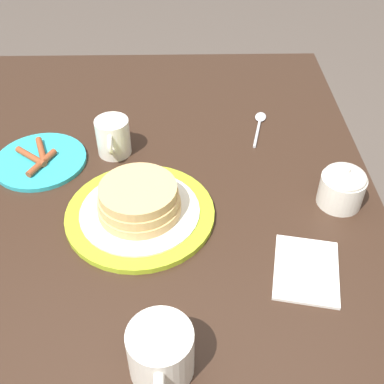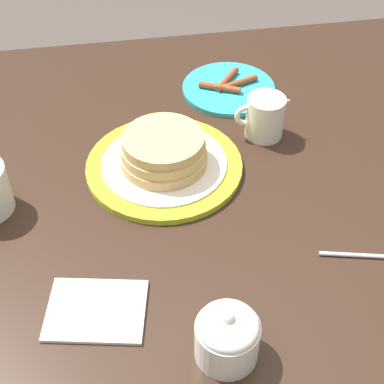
{
  "view_description": "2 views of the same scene",
  "coord_description": "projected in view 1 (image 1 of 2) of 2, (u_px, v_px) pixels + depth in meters",
  "views": [
    {
      "loc": [
        0.65,
        0.09,
        1.43
      ],
      "look_at": [
        -0.05,
        0.1,
        0.8
      ],
      "focal_mm": 45.0,
      "sensor_mm": 36.0,
      "label": 1
    },
    {
      "loc": [
        0.07,
        0.81,
        1.49
      ],
      "look_at": [
        -0.05,
        0.1,
        0.8
      ],
      "focal_mm": 55.0,
      "sensor_mm": 36.0,
      "label": 2
    }
  ],
  "objects": [
    {
      "name": "pancake_plate",
      "position": [
        140.0,
        206.0,
        0.91
      ],
      "size": [
        0.29,
        0.29,
        0.07
      ],
      "color": "#AAC628",
      "rests_on": "dining_table"
    },
    {
      "name": "napkin",
      "position": [
        306.0,
        270.0,
        0.83
      ],
      "size": [
        0.16,
        0.14,
        0.01
      ],
      "color": "silver",
      "rests_on": "dining_table"
    },
    {
      "name": "side_plate_bacon",
      "position": [
        40.0,
        160.0,
        1.05
      ],
      "size": [
        0.2,
        0.2,
        0.02
      ],
      "color": "#2DADBC",
      "rests_on": "dining_table"
    },
    {
      "name": "dining_table",
      "position": [
        144.0,
        260.0,
        1.0
      ],
      "size": [
        1.39,
        0.96,
        0.77
      ],
      "color": "#332116",
      "rests_on": "ground_plane"
    },
    {
      "name": "creamer_pitcher",
      "position": [
        113.0,
        136.0,
        1.05
      ],
      "size": [
        0.11,
        0.07,
        0.09
      ],
      "color": "silver",
      "rests_on": "dining_table"
    },
    {
      "name": "coffee_mug",
      "position": [
        161.0,
        354.0,
        0.66
      ],
      "size": [
        0.13,
        0.09,
        0.09
      ],
      "color": "silver",
      "rests_on": "dining_table"
    },
    {
      "name": "sugar_bowl",
      "position": [
        342.0,
        186.0,
        0.93
      ],
      "size": [
        0.09,
        0.09,
        0.09
      ],
      "color": "silver",
      "rests_on": "dining_table"
    },
    {
      "name": "spoon",
      "position": [
        259.0,
        123.0,
        1.16
      ],
      "size": [
        0.15,
        0.05,
        0.01
      ],
      "color": "silver",
      "rests_on": "dining_table"
    }
  ]
}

